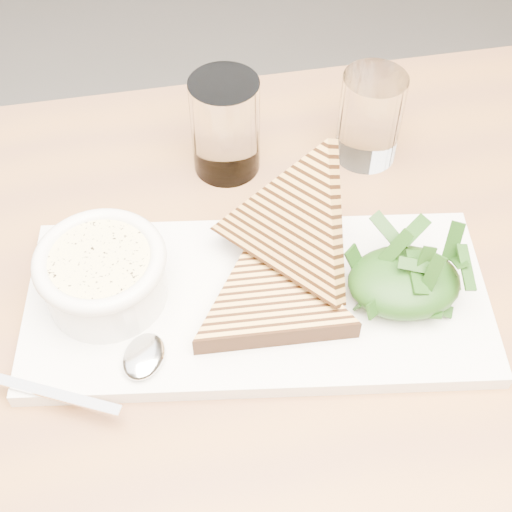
{
  "coord_description": "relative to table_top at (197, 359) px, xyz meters",
  "views": [
    {
      "loc": [
        -0.1,
        -0.31,
        1.28
      ],
      "look_at": [
        -0.07,
        0.09,
        0.79
      ],
      "focal_mm": 50.0,
      "sensor_mm": 36.0,
      "label": 1
    }
  ],
  "objects": [
    {
      "name": "spoon_bowl",
      "position": [
        -0.04,
        -0.02,
        0.04
      ],
      "size": [
        0.05,
        0.06,
        0.01
      ],
      "primitive_type": "ellipsoid",
      "rotation": [
        0.0,
        0.0,
        -0.35
      ],
      "color": "silver",
      "rests_on": "platter"
    },
    {
      "name": "sandwich_flat",
      "position": [
        0.07,
        0.03,
        0.05
      ],
      "size": [
        0.18,
        0.18,
        0.02
      ],
      "primitive_type": null,
      "rotation": [
        0.0,
        0.0,
        0.05
      ],
      "color": "#D79F4F",
      "rests_on": "platter"
    },
    {
      "name": "soup_bowl",
      "position": [
        -0.08,
        0.05,
        0.06
      ],
      "size": [
        0.11,
        0.11,
        0.04
      ],
      "primitive_type": "cylinder",
      "color": "white",
      "rests_on": "platter"
    },
    {
      "name": "table_top",
      "position": [
        0.0,
        0.0,
        0.0
      ],
      "size": [
        1.21,
        0.88,
        0.04
      ],
      "primitive_type": "cube",
      "rotation": [
        0.0,
        0.0,
        0.12
      ],
      "color": "#915F33",
      "rests_on": "ground"
    },
    {
      "name": "salad_base",
      "position": [
        0.19,
        0.03,
        0.06
      ],
      "size": [
        0.1,
        0.08,
        0.04
      ],
      "primitive_type": "ellipsoid",
      "color": "black",
      "rests_on": "platter"
    },
    {
      "name": "bowl_rim",
      "position": [
        -0.08,
        0.05,
        0.09
      ],
      "size": [
        0.12,
        0.12,
        0.01
      ],
      "primitive_type": "torus",
      "color": "white",
      "rests_on": "soup_bowl"
    },
    {
      "name": "soup",
      "position": [
        -0.08,
        0.05,
        0.08
      ],
      "size": [
        0.09,
        0.09,
        0.01
      ],
      "primitive_type": "cylinder",
      "color": "#F8E599",
      "rests_on": "soup_bowl"
    },
    {
      "name": "glass_near",
      "position": [
        0.04,
        0.23,
        0.08
      ],
      "size": [
        0.07,
        0.07,
        0.11
      ],
      "primitive_type": "cylinder",
      "color": "white",
      "rests_on": "table_top"
    },
    {
      "name": "spoon_handle",
      "position": [
        -0.12,
        -0.05,
        0.04
      ],
      "size": [
        0.12,
        0.05,
        0.0
      ],
      "primitive_type": "cube",
      "rotation": [
        0.0,
        0.0,
        -0.35
      ],
      "color": "silver",
      "rests_on": "platter"
    },
    {
      "name": "arugula_pile",
      "position": [
        0.19,
        0.03,
        0.06
      ],
      "size": [
        0.11,
        0.1,
        0.05
      ],
      "primitive_type": null,
      "color": "#245013",
      "rests_on": "platter"
    },
    {
      "name": "sandwich_lean",
      "position": [
        0.09,
        0.08,
        0.09
      ],
      "size": [
        0.24,
        0.24,
        0.19
      ],
      "primitive_type": null,
      "rotation": [
        0.93,
        0.0,
        -0.76
      ],
      "color": "#D79F4F",
      "rests_on": "sandwich_flat"
    },
    {
      "name": "glass_far",
      "position": [
        0.19,
        0.24,
        0.07
      ],
      "size": [
        0.07,
        0.07,
        0.1
      ],
      "primitive_type": "cylinder",
      "color": "white",
      "rests_on": "table_top"
    },
    {
      "name": "platter",
      "position": [
        0.06,
        0.04,
        0.03
      ],
      "size": [
        0.43,
        0.2,
        0.02
      ],
      "primitive_type": "cube",
      "rotation": [
        0.0,
        0.0,
        -0.03
      ],
      "color": "white",
      "rests_on": "table_top"
    }
  ]
}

